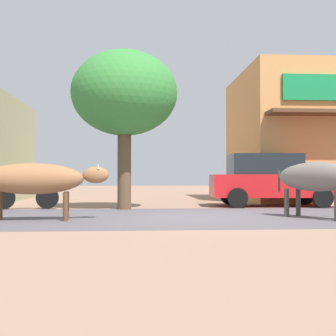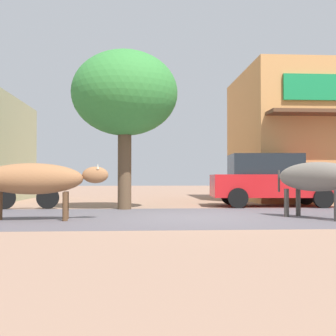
% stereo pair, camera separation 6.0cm
% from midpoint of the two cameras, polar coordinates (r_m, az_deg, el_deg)
% --- Properties ---
extents(ground, '(80.00, 80.00, 0.00)m').
position_cam_midpoint_polar(ground, '(10.31, 3.43, -6.28)').
color(ground, '#9C765F').
extents(asphalt_road, '(72.00, 5.33, 0.00)m').
position_cam_midpoint_polar(asphalt_road, '(10.31, 3.43, -6.27)').
color(asphalt_road, '#5A5359').
rests_on(asphalt_road, ground).
extents(storefront_right_club, '(7.64, 6.65, 5.15)m').
position_cam_midpoint_polar(storefront_right_club, '(19.39, 20.36, 3.77)').
color(storefront_right_club, tan).
rests_on(storefront_right_club, ground).
extents(roadside_tree, '(3.05, 3.05, 4.56)m').
position_cam_midpoint_polar(roadside_tree, '(12.91, -5.79, 9.46)').
color(roadside_tree, brown).
rests_on(roadside_tree, ground).
extents(parked_hatchback_car, '(4.01, 2.08, 1.64)m').
position_cam_midpoint_polar(parked_hatchback_car, '(14.31, 12.99, -1.48)').
color(parked_hatchback_car, red).
rests_on(parked_hatchback_car, ground).
extents(parked_motorcycle, '(1.85, 0.30, 1.07)m').
position_cam_midpoint_polar(parked_motorcycle, '(13.29, -17.96, -3.04)').
color(parked_motorcycle, black).
rests_on(parked_motorcycle, ground).
extents(cow_near_brown, '(2.73, 0.93, 1.21)m').
position_cam_midpoint_polar(cow_near_brown, '(9.69, -16.88, -1.41)').
color(cow_near_brown, '#996640').
rests_on(cow_near_brown, ground).
extents(cow_far_dark, '(1.72, 2.34, 1.25)m').
position_cam_midpoint_polar(cow_far_dark, '(10.24, 18.82, -1.16)').
color(cow_far_dark, slate).
rests_on(cow_far_dark, ground).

